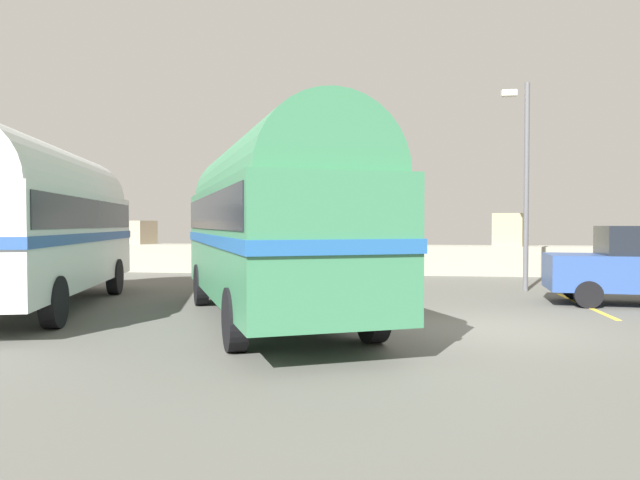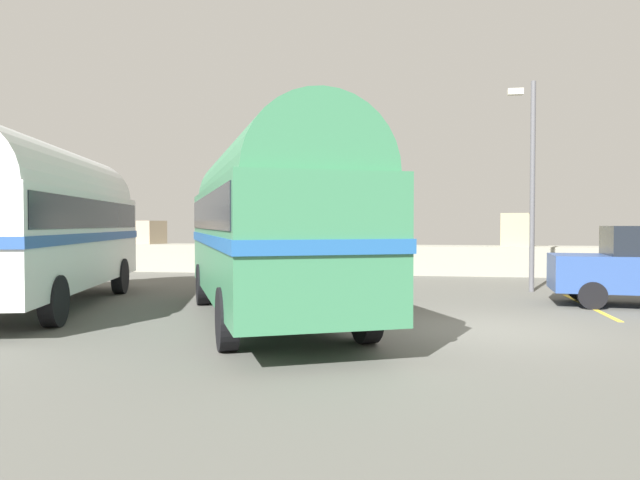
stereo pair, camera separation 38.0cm
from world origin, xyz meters
name	(u,v)px [view 1 (the left image)]	position (x,y,z in m)	size (l,w,h in m)	color
ground	(478,329)	(0.00, 0.00, 0.01)	(32.00, 26.00, 0.02)	#575751
breakwater	(439,257)	(0.04, 11.79, 0.67)	(31.36, 2.08, 2.33)	gray
vintage_coach	(270,218)	(-3.95, 0.41, 2.05)	(5.78, 8.79, 3.70)	black
second_coach	(38,218)	(-9.43, 1.21, 2.05)	(4.64, 8.91, 3.70)	black
lamp_post	(524,174)	(2.08, 6.49, 3.36)	(0.64, 1.02, 5.91)	#5B5B60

